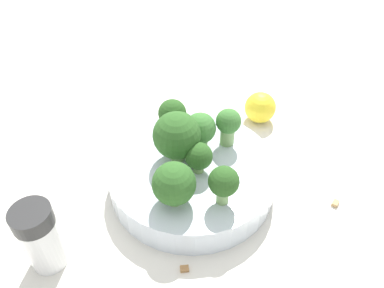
% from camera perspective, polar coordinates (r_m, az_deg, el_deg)
% --- Properties ---
extents(ground_plane, '(3.00, 3.00, 0.00)m').
position_cam_1_polar(ground_plane, '(0.49, -0.00, -6.23)').
color(ground_plane, silver).
extents(bowl, '(0.21, 0.21, 0.04)m').
position_cam_1_polar(bowl, '(0.48, -0.00, -4.70)').
color(bowl, silver).
rests_on(bowl, ground_plane).
extents(broccoli_floret_0, '(0.06, 0.06, 0.07)m').
position_cam_1_polar(broccoli_floret_0, '(0.45, -2.33, 1.24)').
color(broccoli_floret_0, '#84AD66').
rests_on(broccoli_floret_0, bowl).
extents(broccoli_floret_1, '(0.04, 0.04, 0.05)m').
position_cam_1_polar(broccoli_floret_1, '(0.47, 1.27, 2.23)').
color(broccoli_floret_1, '#8EB770').
rests_on(broccoli_floret_1, bowl).
extents(broccoli_floret_2, '(0.03, 0.03, 0.05)m').
position_cam_1_polar(broccoli_floret_2, '(0.40, 4.84, -5.91)').
color(broccoli_floret_2, '#84AD66').
rests_on(broccoli_floret_2, bowl).
extents(broccoli_floret_3, '(0.05, 0.05, 0.05)m').
position_cam_1_polar(broccoli_floret_3, '(0.41, -2.75, -6.13)').
color(broccoli_floret_3, '#7A9E5B').
rests_on(broccoli_floret_3, bowl).
extents(broccoli_floret_4, '(0.03, 0.03, 0.04)m').
position_cam_1_polar(broccoli_floret_4, '(0.44, 1.27, -1.85)').
color(broccoli_floret_4, '#7A9E5B').
rests_on(broccoli_floret_4, bowl).
extents(broccoli_floret_5, '(0.03, 0.03, 0.05)m').
position_cam_1_polar(broccoli_floret_5, '(0.48, 5.54, 3.02)').
color(broccoli_floret_5, '#84AD66').
rests_on(broccoli_floret_5, bowl).
extents(broccoli_floret_6, '(0.04, 0.04, 0.05)m').
position_cam_1_polar(broccoli_floret_6, '(0.50, -3.01, 4.55)').
color(broccoli_floret_6, '#7A9E5B').
rests_on(broccoli_floret_6, bowl).
extents(pepper_shaker, '(0.04, 0.04, 0.08)m').
position_cam_1_polar(pepper_shaker, '(0.42, -21.98, -13.23)').
color(pepper_shaker, silver).
rests_on(pepper_shaker, ground_plane).
extents(lemon_wedge, '(0.05, 0.05, 0.05)m').
position_cam_1_polar(lemon_wedge, '(0.59, 10.35, 5.50)').
color(lemon_wedge, yellow).
rests_on(lemon_wedge, ground_plane).
extents(almond_crumb_1, '(0.01, 0.01, 0.01)m').
position_cam_1_polar(almond_crumb_1, '(0.50, 21.08, -8.25)').
color(almond_crumb_1, tan).
rests_on(almond_crumb_1, ground_plane).
extents(almond_crumb_2, '(0.01, 0.01, 0.01)m').
position_cam_1_polar(almond_crumb_2, '(0.42, -1.16, -18.32)').
color(almond_crumb_2, olive).
rests_on(almond_crumb_2, ground_plane).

